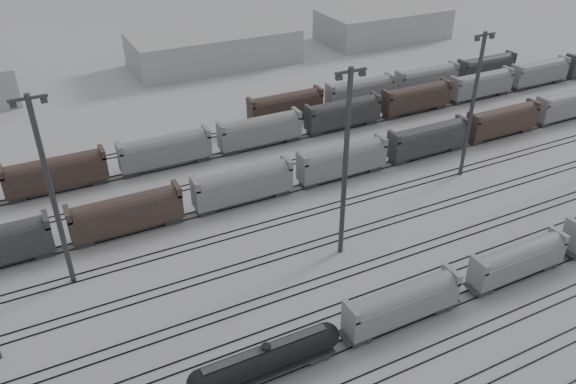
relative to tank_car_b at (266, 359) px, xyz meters
name	(u,v)px	position (x,y,z in m)	size (l,w,h in m)	color
ground	(430,319)	(19.63, -1.00, -2.30)	(900.00, 900.00, 0.00)	silver
tracks	(347,237)	(19.63, 16.50, -2.22)	(220.00, 71.50, 0.16)	black
tank_car_b	(266,359)	(0.00, 0.00, 0.00)	(16.10, 2.68, 3.98)	#27282A
hopper_car_a	(402,302)	(16.14, 0.00, 0.75)	(13.81, 2.74, 4.94)	#27282A
hopper_car_b	(518,259)	(33.17, 0.00, 0.66)	(13.40, 2.66, 4.79)	#27282A
light_mast_b	(51,191)	(-14.83, 23.78, 10.42)	(3.84, 0.61, 23.99)	#37373A
light_mast_c	(346,162)	(17.18, 14.22, 10.85)	(3.97, 0.63, 24.79)	#37373A
light_mast_d	(473,104)	(45.32, 23.12, 9.93)	(3.69, 0.59, 23.06)	#37373A
bg_string_near	(342,162)	(27.63, 31.00, 0.50)	(151.00, 3.00, 5.60)	gray
bg_string_mid	(343,115)	(37.63, 47.00, 0.50)	(151.00, 3.00, 5.60)	#27282A
bg_string_far	(394,86)	(55.13, 55.00, 0.50)	(66.00, 3.00, 5.60)	#45322C
warehouse_mid	(214,48)	(29.63, 94.00, 1.70)	(40.00, 18.00, 8.00)	#AEAEB1
warehouse_right	(383,24)	(79.63, 94.00, 1.70)	(35.00, 18.00, 8.00)	#AEAEB1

